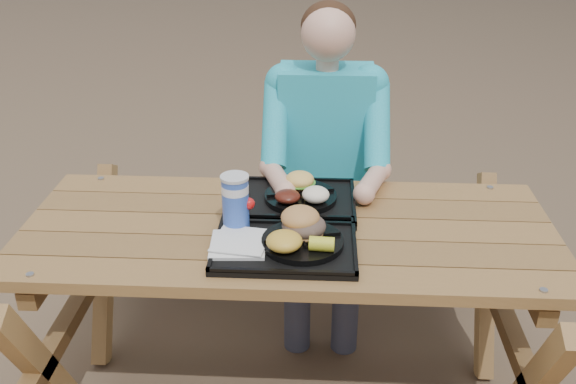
{
  "coord_description": "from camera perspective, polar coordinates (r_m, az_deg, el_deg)",
  "views": [
    {
      "loc": [
        0.1,
        -1.89,
        1.82
      ],
      "look_at": [
        0.0,
        0.0,
        0.88
      ],
      "focal_mm": 40.0,
      "sensor_mm": 36.0,
      "label": 1
    }
  ],
  "objects": [
    {
      "name": "diner",
      "position": [
        2.74,
        3.23,
        0.95
      ],
      "size": [
        0.48,
        0.84,
        1.28
      ],
      "primitive_type": null,
      "color": "#1776A2",
      "rests_on": "ground"
    },
    {
      "name": "picnic_table",
      "position": [
        2.38,
        0.0,
        -10.97
      ],
      "size": [
        1.8,
        1.49,
        0.75
      ],
      "primitive_type": null,
      "color": "#999999",
      "rests_on": "ground"
    },
    {
      "name": "napkin_stack",
      "position": [
        2.02,
        -4.48,
        -4.58
      ],
      "size": [
        0.18,
        0.18,
        0.02
      ],
      "primitive_type": "cube",
      "rotation": [
        0.0,
        0.0,
        0.06
      ],
      "color": "silver",
      "rests_on": "tray_near"
    },
    {
      "name": "baked_beans",
      "position": [
        2.23,
        -0.03,
        -0.4
      ],
      "size": [
        0.09,
        0.09,
        0.04
      ],
      "primitive_type": "ellipsoid",
      "color": "#4D190F",
      "rests_on": "plate_far"
    },
    {
      "name": "plate_near",
      "position": [
        2.02,
        1.3,
        -4.43
      ],
      "size": [
        0.26,
        0.26,
        0.02
      ],
      "primitive_type": "cylinder",
      "color": "black",
      "rests_on": "tray_near"
    },
    {
      "name": "sandwich",
      "position": [
        2.02,
        1.43,
        -2.04
      ],
      "size": [
        0.13,
        0.13,
        0.14
      ],
      "primitive_type": null,
      "color": "#B87C41",
      "rests_on": "plate_near"
    },
    {
      "name": "soda_cup",
      "position": [
        2.09,
        -4.69,
        -1.0
      ],
      "size": [
        0.09,
        0.09,
        0.18
      ],
      "primitive_type": "cylinder",
      "color": "#173FAE",
      "rests_on": "tray_near"
    },
    {
      "name": "condiment_mustard",
      "position": [
        2.13,
        1.59,
        -2.65
      ],
      "size": [
        0.05,
        0.05,
        0.03
      ],
      "primitive_type": "cylinder",
      "color": "yellow",
      "rests_on": "tray_near"
    },
    {
      "name": "potato_salad",
      "position": [
        2.23,
        2.48,
        -0.23
      ],
      "size": [
        0.1,
        0.1,
        0.05
      ],
      "primitive_type": "ellipsoid",
      "color": "white",
      "rests_on": "plate_far"
    },
    {
      "name": "tray_near",
      "position": [
        2.04,
        -0.25,
        -4.8
      ],
      "size": [
        0.45,
        0.35,
        0.02
      ],
      "primitive_type": "cube",
      "color": "black",
      "rests_on": "picnic_table"
    },
    {
      "name": "burger",
      "position": [
        2.32,
        1.06,
        1.41
      ],
      "size": [
        0.11,
        0.11,
        0.1
      ],
      "primitive_type": null,
      "color": "#F1B955",
      "rests_on": "plate_far"
    },
    {
      "name": "corn_cob",
      "position": [
        1.95,
        3.02,
        -4.63
      ],
      "size": [
        0.08,
        0.08,
        0.04
      ],
      "primitive_type": null,
      "rotation": [
        0.0,
        0.0,
        -0.08
      ],
      "color": "yellow",
      "rests_on": "plate_near"
    },
    {
      "name": "mac_cheese",
      "position": [
        1.95,
        -0.34,
        -4.39
      ],
      "size": [
        0.11,
        0.11,
        0.06
      ],
      "primitive_type": "ellipsoid",
      "color": "gold",
      "rests_on": "plate_near"
    },
    {
      "name": "cutlery_far",
      "position": [
        2.32,
        -3.76,
        -0.36
      ],
      "size": [
        0.05,
        0.16,
        0.01
      ],
      "primitive_type": "cube",
      "rotation": [
        0.0,
        0.0,
        0.17
      ],
      "color": "black",
      "rests_on": "tray_far"
    },
    {
      "name": "plate_far",
      "position": [
        2.3,
        1.13,
        -0.42
      ],
      "size": [
        0.26,
        0.26,
        0.02
      ],
      "primitive_type": "cylinder",
      "color": "black",
      "rests_on": "tray_far"
    },
    {
      "name": "condiment_bbq",
      "position": [
        2.13,
        0.1,
        -2.54
      ],
      "size": [
        0.05,
        0.05,
        0.03
      ],
      "primitive_type": "cylinder",
      "color": "black",
      "rests_on": "tray_near"
    },
    {
      "name": "tray_far",
      "position": [
        2.3,
        0.37,
        -0.96
      ],
      "size": [
        0.45,
        0.35,
        0.02
      ],
      "primitive_type": "cube",
      "color": "black",
      "rests_on": "picnic_table"
    }
  ]
}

